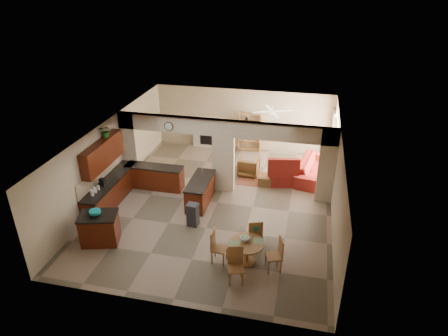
% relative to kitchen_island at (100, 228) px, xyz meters
% --- Properties ---
extents(floor, '(10.00, 10.00, 0.00)m').
position_rel_kitchen_island_xyz_m(floor, '(2.96, 3.00, -0.49)').
color(floor, gray).
rests_on(floor, ground).
extents(ceiling, '(10.00, 10.00, 0.00)m').
position_rel_kitchen_island_xyz_m(ceiling, '(2.96, 3.00, 2.31)').
color(ceiling, white).
rests_on(ceiling, wall_back).
extents(wall_back, '(8.00, 0.00, 8.00)m').
position_rel_kitchen_island_xyz_m(wall_back, '(2.96, 8.00, 0.91)').
color(wall_back, beige).
rests_on(wall_back, floor).
extents(wall_front, '(8.00, 0.00, 8.00)m').
position_rel_kitchen_island_xyz_m(wall_front, '(2.96, -2.00, 0.91)').
color(wall_front, beige).
rests_on(wall_front, floor).
extents(wall_left, '(0.00, 10.00, 10.00)m').
position_rel_kitchen_island_xyz_m(wall_left, '(-1.04, 3.00, 0.91)').
color(wall_left, beige).
rests_on(wall_left, floor).
extents(wall_right, '(0.00, 10.00, 10.00)m').
position_rel_kitchen_island_xyz_m(wall_right, '(6.96, 3.00, 0.91)').
color(wall_right, beige).
rests_on(wall_right, floor).
extents(partition_left_pier, '(0.60, 0.25, 2.80)m').
position_rel_kitchen_island_xyz_m(partition_left_pier, '(-0.74, 4.00, 0.91)').
color(partition_left_pier, beige).
rests_on(partition_left_pier, floor).
extents(partition_center_pier, '(0.80, 0.25, 2.20)m').
position_rel_kitchen_island_xyz_m(partition_center_pier, '(2.96, 4.00, 0.61)').
color(partition_center_pier, beige).
rests_on(partition_center_pier, floor).
extents(partition_right_pier, '(0.60, 0.25, 2.80)m').
position_rel_kitchen_island_xyz_m(partition_right_pier, '(6.66, 4.00, 0.91)').
color(partition_right_pier, beige).
rests_on(partition_right_pier, floor).
extents(partition_header, '(8.00, 0.25, 0.60)m').
position_rel_kitchen_island_xyz_m(partition_header, '(2.96, 4.00, 2.01)').
color(partition_header, beige).
rests_on(partition_header, partition_center_pier).
extents(kitchen_counter, '(2.52, 3.29, 1.48)m').
position_rel_kitchen_island_xyz_m(kitchen_counter, '(-0.30, 2.75, -0.03)').
color(kitchen_counter, '#3C0907').
rests_on(kitchen_counter, floor).
extents(upper_cabinets, '(0.35, 2.40, 0.90)m').
position_rel_kitchen_island_xyz_m(upper_cabinets, '(-0.86, 2.20, 1.43)').
color(upper_cabinets, '#3C0907').
rests_on(upper_cabinets, wall_left).
extents(peninsula, '(0.70, 1.85, 0.91)m').
position_rel_kitchen_island_xyz_m(peninsula, '(2.36, 2.89, -0.03)').
color(peninsula, '#3C0907').
rests_on(peninsula, floor).
extents(wall_clock, '(0.34, 0.03, 0.34)m').
position_rel_kitchen_island_xyz_m(wall_clock, '(0.96, 3.85, 1.96)').
color(wall_clock, '#452A17').
rests_on(wall_clock, partition_header).
extents(rug, '(1.60, 1.30, 0.01)m').
position_rel_kitchen_island_xyz_m(rug, '(4.16, 5.10, -0.49)').
color(rug, '#9B4F38').
rests_on(rug, floor).
extents(fireplace, '(1.60, 0.35, 1.20)m').
position_rel_kitchen_island_xyz_m(fireplace, '(1.36, 7.83, 0.12)').
color(fireplace, beige).
rests_on(fireplace, floor).
extents(shelving_unit, '(1.00, 0.32, 1.80)m').
position_rel_kitchen_island_xyz_m(shelving_unit, '(3.31, 7.82, 0.41)').
color(shelving_unit, '#A16D37').
rests_on(shelving_unit, floor).
extents(window_a, '(0.02, 0.90, 1.90)m').
position_rel_kitchen_island_xyz_m(window_a, '(6.93, 5.30, 0.71)').
color(window_a, white).
rests_on(window_a, wall_right).
extents(window_b, '(0.02, 0.90, 1.90)m').
position_rel_kitchen_island_xyz_m(window_b, '(6.93, 7.00, 0.71)').
color(window_b, white).
rests_on(window_b, wall_right).
extents(glazed_door, '(0.02, 0.70, 2.10)m').
position_rel_kitchen_island_xyz_m(glazed_door, '(6.93, 6.15, 0.56)').
color(glazed_door, white).
rests_on(glazed_door, wall_right).
extents(drape_a_left, '(0.10, 0.28, 2.30)m').
position_rel_kitchen_island_xyz_m(drape_a_left, '(6.89, 4.70, 0.71)').
color(drape_a_left, '#47221C').
rests_on(drape_a_left, wall_right).
extents(drape_a_right, '(0.10, 0.28, 2.30)m').
position_rel_kitchen_island_xyz_m(drape_a_right, '(6.89, 5.90, 0.71)').
color(drape_a_right, '#47221C').
rests_on(drape_a_right, wall_right).
extents(drape_b_left, '(0.10, 0.28, 2.30)m').
position_rel_kitchen_island_xyz_m(drape_b_left, '(6.89, 6.40, 0.71)').
color(drape_b_left, '#47221C').
rests_on(drape_b_left, wall_right).
extents(drape_b_right, '(0.10, 0.28, 2.30)m').
position_rel_kitchen_island_xyz_m(drape_b_right, '(6.89, 7.60, 0.71)').
color(drape_b_right, '#47221C').
rests_on(drape_b_right, wall_right).
extents(ceiling_fan, '(1.00, 1.00, 0.10)m').
position_rel_kitchen_island_xyz_m(ceiling_fan, '(4.46, 6.00, 2.07)').
color(ceiling_fan, white).
rests_on(ceiling_fan, ceiling).
extents(kitchen_island, '(1.30, 1.08, 0.97)m').
position_rel_kitchen_island_xyz_m(kitchen_island, '(0.00, 0.00, 0.00)').
color(kitchen_island, '#3C0907').
rests_on(kitchen_island, floor).
extents(teal_bowl, '(0.34, 0.34, 0.16)m').
position_rel_kitchen_island_xyz_m(teal_bowl, '(-0.06, -0.02, 0.57)').
color(teal_bowl, teal).
rests_on(teal_bowl, kitchen_island).
extents(trash_can, '(0.38, 0.34, 0.73)m').
position_rel_kitchen_island_xyz_m(trash_can, '(2.51, 1.47, -0.12)').
color(trash_can, '#29292B').
rests_on(trash_can, floor).
extents(dining_table, '(1.02, 1.02, 0.70)m').
position_rel_kitchen_island_xyz_m(dining_table, '(4.52, 0.02, -0.02)').
color(dining_table, '#A16D37').
rests_on(dining_table, floor).
extents(fruit_bowl, '(0.27, 0.27, 0.15)m').
position_rel_kitchen_island_xyz_m(fruit_bowl, '(4.46, 0.08, 0.28)').
color(fruit_bowl, '#78BC28').
rests_on(fruit_bowl, dining_table).
extents(sofa, '(2.77, 1.48, 0.77)m').
position_rel_kitchen_island_xyz_m(sofa, '(6.26, 5.77, -0.11)').
color(sofa, maroon).
rests_on(sofa, floor).
extents(chaise, '(1.37, 1.20, 0.48)m').
position_rel_kitchen_island_xyz_m(chaise, '(5.14, 5.07, -0.25)').
color(chaise, maroon).
rests_on(chaise, floor).
extents(armchair, '(0.83, 0.85, 0.75)m').
position_rel_kitchen_island_xyz_m(armchair, '(3.69, 5.44, -0.12)').
color(armchair, '#9B301C').
rests_on(armchair, floor).
extents(ottoman, '(0.52, 0.52, 0.36)m').
position_rel_kitchen_island_xyz_m(ottoman, '(4.45, 4.72, -0.31)').
color(ottoman, '#9B301C').
rests_on(ottoman, floor).
extents(plant, '(0.41, 0.36, 0.44)m').
position_rel_kitchen_island_xyz_m(plant, '(-0.86, 2.62, 2.10)').
color(plant, '#225316').
rests_on(plant, upper_cabinets).
extents(chair_north, '(0.53, 0.53, 1.02)m').
position_rel_kitchen_island_xyz_m(chair_north, '(4.66, 0.68, 0.06)').
color(chair_north, '#A16D37').
rests_on(chair_north, floor).
extents(chair_east, '(0.54, 0.54, 1.02)m').
position_rel_kitchen_island_xyz_m(chair_east, '(5.39, -0.08, 0.06)').
color(chair_east, '#A16D37').
rests_on(chair_east, floor).
extents(chair_south, '(0.52, 0.52, 1.02)m').
position_rel_kitchen_island_xyz_m(chair_south, '(4.36, -0.73, 0.06)').
color(chair_south, '#A16D37').
rests_on(chair_south, floor).
extents(chair_west, '(0.44, 0.44, 1.02)m').
position_rel_kitchen_island_xyz_m(chair_west, '(3.68, -0.10, 0.06)').
color(chair_west, '#A16D37').
rests_on(chair_west, floor).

